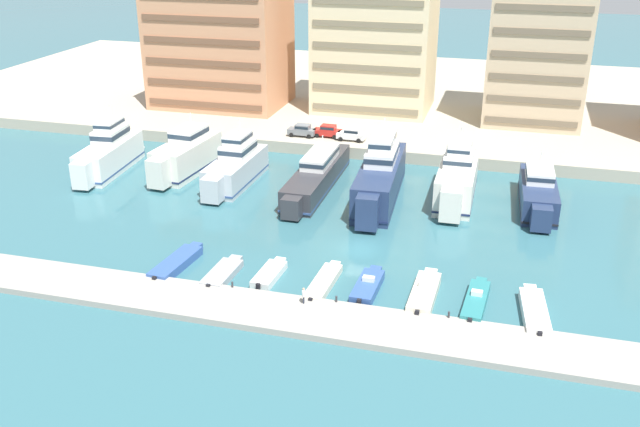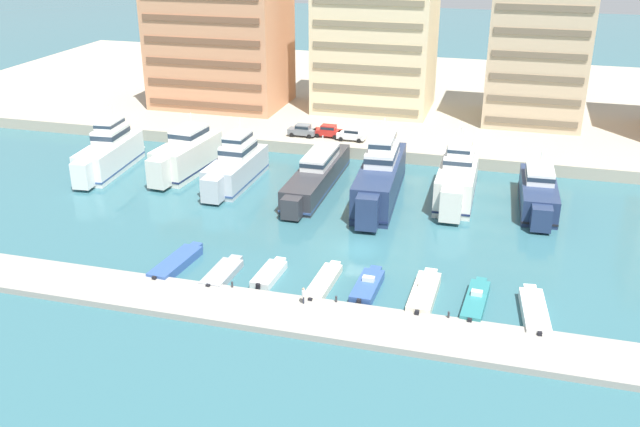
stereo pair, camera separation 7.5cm
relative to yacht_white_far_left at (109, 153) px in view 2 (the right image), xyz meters
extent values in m
plane|color=#336670|center=(37.66, -14.64, -2.56)|extent=(400.00, 400.00, 0.00)
cube|color=#ADA38E|center=(37.66, 48.61, -1.72)|extent=(180.00, 70.00, 1.68)
cube|color=#9E998E|center=(37.66, -29.41, -2.26)|extent=(120.00, 6.00, 0.60)
cube|color=white|center=(-0.01, 0.16, -0.61)|extent=(5.04, 13.41, 3.91)
cube|color=white|center=(0.59, -7.28, -0.51)|extent=(2.35, 2.16, 3.32)
cube|color=#334C7F|center=(-0.01, 0.16, -1.88)|extent=(5.09, 13.54, 0.24)
cube|color=white|center=(-0.09, 1.14, 2.24)|extent=(3.55, 5.75, 1.78)
cube|color=#233342|center=(-0.09, 1.14, 2.42)|extent=(3.59, 5.81, 0.64)
cube|color=white|center=(-0.09, 1.14, 3.70)|extent=(2.77, 4.48, 1.14)
cube|color=#233342|center=(-0.09, 1.14, 3.81)|extent=(2.80, 4.53, 0.41)
cylinder|color=silver|center=(-0.16, 1.97, 5.17)|extent=(0.16, 0.16, 1.80)
cube|color=white|center=(-0.58, 7.15, -1.49)|extent=(3.45, 1.17, 0.20)
cube|color=silver|center=(10.31, 2.41, -0.42)|extent=(5.30, 12.37, 4.29)
cube|color=silver|center=(9.73, -4.56, -0.31)|extent=(2.55, 2.35, 3.64)
cube|color=#192347|center=(10.31, 2.41, -1.81)|extent=(5.36, 12.49, 0.24)
cube|color=white|center=(10.38, 3.31, 2.57)|extent=(3.78, 5.32, 1.69)
cube|color=#233342|center=(10.38, 3.31, 2.74)|extent=(3.82, 5.38, 0.61)
cylinder|color=silver|center=(10.45, 4.07, 4.32)|extent=(0.16, 0.16, 1.80)
cube|color=silver|center=(10.85, 8.87, -1.38)|extent=(3.73, 1.20, 0.20)
cube|color=silver|center=(18.14, 0.29, -0.83)|extent=(4.36, 12.77, 3.46)
cube|color=silver|center=(18.05, -7.01, -0.74)|extent=(2.34, 2.13, 2.94)
cube|color=#334C7F|center=(18.14, 0.29, -1.95)|extent=(4.41, 12.90, 0.24)
cube|color=white|center=(18.16, 1.24, 1.74)|extent=(3.34, 5.38, 1.66)
cube|color=#233342|center=(18.16, 1.24, 1.90)|extent=(3.39, 5.44, 0.60)
cube|color=white|center=(18.16, 1.24, 3.19)|extent=(2.61, 4.20, 1.24)
cube|color=#233342|center=(18.16, 1.24, 3.31)|extent=(2.64, 4.24, 0.45)
cylinder|color=silver|center=(18.17, 2.05, 4.71)|extent=(0.16, 0.16, 1.80)
cube|color=silver|center=(18.23, 7.10, -1.61)|extent=(3.58, 0.95, 0.20)
cube|color=#333338|center=(28.61, 1.61, -1.14)|extent=(3.96, 19.64, 2.84)
cube|color=#333338|center=(28.65, -9.08, -1.07)|extent=(2.15, 1.95, 2.42)
cube|color=#334C7F|center=(28.61, 1.61, -2.06)|extent=(4.00, 19.84, 0.24)
cube|color=white|center=(28.60, 3.08, 0.99)|extent=(3.06, 8.25, 1.42)
cube|color=#233342|center=(28.60, 3.08, 1.13)|extent=(3.10, 8.34, 0.51)
cylinder|color=silver|center=(28.60, 4.32, 2.60)|extent=(0.16, 0.16, 1.80)
cube|color=#333338|center=(28.57, 11.88, -1.78)|extent=(3.31, 0.91, 0.20)
cube|color=navy|center=(36.97, 0.18, -0.37)|extent=(5.42, 18.50, 4.39)
cube|color=navy|center=(37.56, -9.93, -0.26)|extent=(2.52, 2.32, 3.73)
cube|color=#192347|center=(36.97, 0.18, -1.79)|extent=(5.48, 18.69, 0.24)
cube|color=white|center=(36.89, 1.54, 2.69)|extent=(3.85, 7.86, 1.71)
cube|color=#233342|center=(36.89, 1.54, 2.86)|extent=(3.89, 7.94, 0.62)
cube|color=white|center=(36.89, 1.54, 4.28)|extent=(3.00, 6.13, 1.48)
cube|color=#233342|center=(36.89, 1.54, 4.43)|extent=(3.04, 6.19, 0.53)
cylinder|color=silver|center=(36.82, 2.69, 5.93)|extent=(0.16, 0.16, 1.80)
cube|color=navy|center=(36.41, 9.75, -1.35)|extent=(3.76, 1.12, 0.20)
cube|color=silver|center=(46.02, 2.25, -0.42)|extent=(4.41, 13.07, 4.27)
cube|color=silver|center=(46.09, -5.23, -0.32)|extent=(2.38, 2.17, 3.63)
cube|color=#192347|center=(46.02, 2.25, -1.81)|extent=(4.45, 13.20, 0.24)
cube|color=white|center=(46.01, 3.23, 2.42)|extent=(3.40, 5.50, 1.42)
cube|color=#233342|center=(46.01, 3.23, 2.56)|extent=(3.44, 5.56, 0.51)
cube|color=white|center=(46.01, 3.23, 3.70)|extent=(2.65, 4.29, 1.15)
cube|color=#233342|center=(46.01, 3.23, 3.82)|extent=(2.68, 4.33, 0.41)
cylinder|color=silver|center=(46.00, 4.05, 5.18)|extent=(0.16, 0.16, 1.80)
cube|color=silver|center=(45.96, 9.21, -1.39)|extent=(3.65, 0.93, 0.20)
cube|color=navy|center=(55.58, 2.47, -1.01)|extent=(4.54, 13.24, 3.11)
cube|color=navy|center=(55.89, -4.96, -0.93)|extent=(2.28, 2.08, 2.64)
cube|color=black|center=(55.58, 2.47, -2.02)|extent=(4.58, 13.38, 0.24)
cube|color=white|center=(55.53, 3.45, 1.24)|extent=(3.34, 5.62, 1.39)
cube|color=#233342|center=(55.53, 3.45, 1.38)|extent=(3.38, 5.68, 0.50)
cylinder|color=silver|center=(55.50, 4.28, 2.84)|extent=(0.16, 0.16, 1.80)
cube|color=navy|center=(55.28, 9.46, -1.71)|extent=(3.42, 1.04, 0.20)
cube|color=#33569E|center=(21.15, -23.46, -2.12)|extent=(2.73, 7.30, 0.88)
cube|color=#33569E|center=(21.51, -19.49, -2.12)|extent=(1.22, 1.04, 0.75)
cube|color=black|center=(20.80, -27.20, -1.97)|extent=(0.38, 0.31, 0.60)
cube|color=#9EA3A8|center=(26.34, -24.13, -2.21)|extent=(2.38, 5.66, 0.70)
cube|color=#9EA3A8|center=(26.45, -20.90, -2.21)|extent=(1.24, 1.03, 0.60)
cube|color=black|center=(26.24, -27.10, -2.06)|extent=(0.37, 0.29, 0.60)
cube|color=white|center=(30.77, -23.05, -2.19)|extent=(2.11, 5.13, 0.74)
cube|color=white|center=(30.90, -20.15, -2.19)|extent=(1.08, 0.90, 0.63)
cube|color=silver|center=(30.78, -22.67, -1.64)|extent=(1.07, 0.65, 0.36)
cube|color=#283847|center=(30.80, -22.39, -1.59)|extent=(0.95, 0.12, 0.22)
cube|color=black|center=(30.65, -25.75, -2.04)|extent=(0.37, 0.30, 0.60)
cube|color=beige|center=(36.22, -23.32, -2.19)|extent=(2.08, 7.11, 0.74)
cube|color=beige|center=(36.38, -19.45, -2.19)|extent=(1.01, 0.84, 0.63)
cube|color=black|center=(36.06, -27.02, -2.04)|extent=(0.37, 0.30, 0.60)
cube|color=#33569E|center=(40.40, -23.06, -2.11)|extent=(2.19, 5.92, 0.90)
cube|color=#33569E|center=(40.50, -19.73, -2.11)|extent=(1.13, 0.94, 0.76)
cube|color=silver|center=(40.41, -22.62, -1.45)|extent=(1.13, 0.63, 0.43)
cube|color=#283847|center=(40.42, -22.34, -1.39)|extent=(1.01, 0.11, 0.26)
cube|color=black|center=(40.30, -26.17, -1.96)|extent=(0.37, 0.29, 0.60)
cube|color=beige|center=(45.65, -23.12, -2.03)|extent=(2.29, 7.17, 1.06)
cube|color=beige|center=(45.74, -19.13, -2.03)|extent=(1.19, 0.99, 0.90)
cube|color=silver|center=(45.66, -22.58, -1.28)|extent=(1.19, 0.63, 0.46)
cube|color=#283847|center=(45.67, -22.30, -1.21)|extent=(1.07, 0.10, 0.27)
cube|color=black|center=(45.57, -26.86, -1.88)|extent=(0.37, 0.29, 0.60)
cube|color=teal|center=(50.26, -23.16, -2.11)|extent=(2.22, 7.06, 0.90)
cube|color=teal|center=(50.50, -19.33, -2.11)|extent=(1.03, 0.86, 0.76)
cube|color=silver|center=(50.29, -22.64, -1.44)|extent=(1.02, 0.66, 0.44)
cube|color=#283847|center=(50.31, -22.36, -1.38)|extent=(0.89, 0.14, 0.27)
cube|color=black|center=(50.03, -26.81, -1.96)|extent=(0.38, 0.30, 0.60)
cube|color=white|center=(55.32, -23.66, -2.08)|extent=(2.81, 7.40, 0.95)
cube|color=white|center=(54.90, -19.66, -2.08)|extent=(1.23, 1.04, 0.81)
cube|color=black|center=(55.72, -27.43, -1.93)|extent=(0.39, 0.32, 0.60)
cube|color=slate|center=(21.94, 17.05, -0.16)|extent=(4.15, 1.81, 0.80)
cube|color=slate|center=(22.09, 17.05, 0.58)|extent=(2.14, 1.62, 0.68)
cube|color=#1E2833|center=(22.09, 17.05, 0.58)|extent=(2.10, 1.63, 0.37)
cylinder|color=black|center=(20.57, 16.24, -0.56)|extent=(0.65, 0.24, 0.64)
cylinder|color=black|center=(20.61, 17.94, -0.56)|extent=(0.65, 0.24, 0.64)
cylinder|color=black|center=(23.26, 16.16, -0.56)|extent=(0.65, 0.24, 0.64)
cylinder|color=black|center=(23.31, 17.86, -0.56)|extent=(0.65, 0.24, 0.64)
cube|color=red|center=(25.66, 17.72, -0.16)|extent=(4.16, 1.85, 0.80)
cube|color=red|center=(25.81, 17.72, 0.58)|extent=(2.16, 1.64, 0.68)
cube|color=#1E2833|center=(25.81, 17.72, 0.58)|extent=(2.12, 1.65, 0.37)
cylinder|color=black|center=(24.28, 16.92, -0.56)|extent=(0.65, 0.24, 0.64)
cylinder|color=black|center=(24.34, 18.62, -0.56)|extent=(0.65, 0.24, 0.64)
cylinder|color=black|center=(26.97, 16.82, -0.56)|extent=(0.65, 0.24, 0.64)
cylinder|color=black|center=(27.04, 18.52, -0.56)|extent=(0.65, 0.24, 0.64)
cube|color=white|center=(29.43, 16.95, -0.16)|extent=(4.15, 1.82, 0.80)
cube|color=white|center=(29.58, 16.94, 0.58)|extent=(2.14, 1.62, 0.68)
cube|color=#1E2833|center=(29.58, 16.94, 0.58)|extent=(2.10, 1.63, 0.37)
cylinder|color=black|center=(28.06, 16.14, -0.56)|extent=(0.65, 0.24, 0.64)
cylinder|color=black|center=(28.10, 17.84, -0.56)|extent=(0.65, 0.24, 0.64)
cylinder|color=black|center=(30.75, 16.06, -0.56)|extent=(0.65, 0.24, 0.64)
cylinder|color=black|center=(30.80, 17.76, -0.56)|extent=(0.65, 0.24, 0.64)
cube|color=tan|center=(3.22, 31.94, 9.30)|extent=(21.44, 15.07, 20.35)
cube|color=brown|center=(3.22, 24.31, 0.82)|extent=(19.72, 0.24, 0.90)
cube|color=brown|center=(3.22, 24.31, 4.21)|extent=(19.72, 0.24, 0.90)
cube|color=brown|center=(3.22, 24.31, 7.60)|extent=(19.72, 0.24, 0.90)
cube|color=brown|center=(3.22, 24.31, 10.99)|extent=(19.72, 0.24, 0.90)
cube|color=brown|center=(3.22, 24.31, 14.38)|extent=(19.72, 0.24, 0.90)
cube|color=beige|center=(28.89, 35.87, 12.29)|extent=(18.60, 14.31, 26.34)
cube|color=#7E7359|center=(28.89, 28.61, 0.77)|extent=(17.11, 0.24, 0.90)
cube|color=#7E7359|center=(28.89, 28.61, 4.06)|extent=(17.11, 0.24, 0.90)
cube|color=#7E7359|center=(28.89, 28.61, 7.35)|extent=(17.11, 0.24, 0.90)
cube|color=#7E7359|center=(28.89, 28.61, 10.64)|extent=(17.11, 0.24, 0.90)
cube|color=#7E7359|center=(28.89, 28.61, 13.94)|extent=(17.11, 0.24, 0.90)
cube|color=#7E7359|center=(28.89, 28.61, 17.23)|extent=(17.11, 0.24, 0.90)
cube|color=#C6AD89|center=(54.41, 35.45, 10.68)|extent=(14.56, 14.62, 23.12)
cube|color=#6D5F4B|center=(54.41, 28.04, 0.77)|extent=(13.39, 0.24, 0.90)
cube|color=#6D5F4B|center=(54.41, 28.04, 4.07)|extent=(13.39, 0.24, 0.90)
cube|color=#6D5F4B|center=(54.41, 28.04, 7.38)|extent=(13.39, 0.24, 0.90)
cube|color=#6D5F4B|center=(54.41, 28.04, 10.68)|extent=(13.39, 0.24, 0.90)
cube|color=#6D5F4B|center=(54.41, 28.04, 13.98)|extent=(13.39, 0.24, 0.90)
cube|color=#6D5F4B|center=(54.41, 28.04, 17.29)|extent=(13.39, 0.24, 0.90)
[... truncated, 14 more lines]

